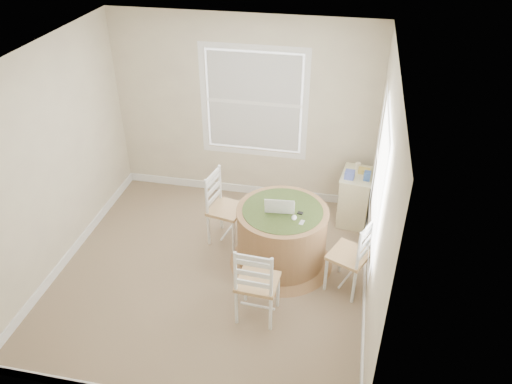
% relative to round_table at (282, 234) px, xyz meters
% --- Properties ---
extents(room, '(3.64, 3.64, 2.64)m').
position_rel_round_table_xyz_m(room, '(-0.61, -0.19, 0.88)').
color(room, '#8B7458').
rests_on(room, ground).
extents(round_table, '(1.25, 1.25, 0.77)m').
position_rel_round_table_xyz_m(round_table, '(0.00, 0.00, 0.00)').
color(round_table, '#8A5F3D').
rests_on(round_table, ground).
extents(chair_left, '(0.47, 0.49, 0.95)m').
position_rel_round_table_xyz_m(chair_left, '(-0.75, 0.30, 0.06)').
color(chair_left, white).
rests_on(chair_left, ground).
extents(chair_near, '(0.44, 0.42, 0.95)m').
position_rel_round_table_xyz_m(chair_near, '(-0.11, -0.91, 0.06)').
color(chair_near, white).
rests_on(chair_near, ground).
extents(chair_right, '(0.54, 0.55, 0.95)m').
position_rel_round_table_xyz_m(chair_right, '(0.80, -0.28, 0.06)').
color(chair_right, white).
rests_on(chair_right, ground).
extents(laptop, '(0.36, 0.32, 0.23)m').
position_rel_round_table_xyz_m(laptop, '(-0.03, 0.00, 0.38)').
color(laptop, white).
rests_on(laptop, round_table).
extents(mouse, '(0.08, 0.11, 0.03)m').
position_rel_round_table_xyz_m(mouse, '(0.15, -0.13, 0.36)').
color(mouse, white).
rests_on(mouse, round_table).
extents(phone, '(0.06, 0.10, 0.02)m').
position_rel_round_table_xyz_m(phone, '(0.25, -0.20, 0.35)').
color(phone, '#B7BABF').
rests_on(phone, round_table).
extents(keys, '(0.07, 0.06, 0.02)m').
position_rel_round_table_xyz_m(keys, '(0.21, -0.03, 0.35)').
color(keys, black).
rests_on(keys, round_table).
extents(corner_chest, '(0.48, 0.60, 0.73)m').
position_rel_round_table_xyz_m(corner_chest, '(0.83, 1.05, -0.05)').
color(corner_chest, beige).
rests_on(corner_chest, ground).
extents(tissue_box, '(0.13, 0.13, 0.10)m').
position_rel_round_table_xyz_m(tissue_box, '(0.72, 0.94, 0.36)').
color(tissue_box, '#5363BD').
rests_on(tissue_box, corner_chest).
extents(box_yellow, '(0.16, 0.12, 0.06)m').
position_rel_round_table_xyz_m(box_yellow, '(0.90, 1.10, 0.34)').
color(box_yellow, gold).
rests_on(box_yellow, corner_chest).
extents(box_blue, '(0.09, 0.09, 0.12)m').
position_rel_round_table_xyz_m(box_blue, '(0.93, 0.94, 0.37)').
color(box_blue, '#375CA7').
rests_on(box_blue, corner_chest).
extents(cup_cream, '(0.07, 0.07, 0.09)m').
position_rel_round_table_xyz_m(cup_cream, '(0.82, 1.18, 0.36)').
color(cup_cream, beige).
rests_on(cup_cream, corner_chest).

